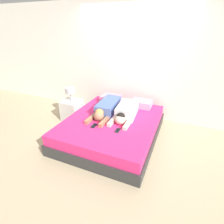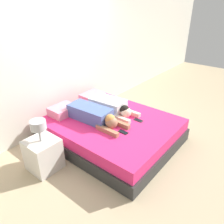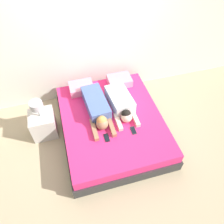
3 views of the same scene
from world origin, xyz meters
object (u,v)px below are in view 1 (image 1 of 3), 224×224
object	(u,v)px
person_left	(107,108)
person_right	(126,112)
pillow_head_right	(142,103)
cell_phone_right	(118,130)
nightstand	(72,109)
pillow_head_left	(111,98)
cell_phone_left	(94,126)
bed	(112,128)

from	to	relation	value
person_left	person_right	bearing A→B (deg)	-2.08
pillow_head_right	cell_phone_right	bearing A→B (deg)	-95.63
nightstand	pillow_head_left	bearing A→B (deg)	31.72
person_right	pillow_head_right	bearing A→B (deg)	75.46
person_left	nightstand	distance (m)	1.01
person_left	cell_phone_right	distance (m)	0.74
person_left	cell_phone_left	xyz separation A→B (m)	(0.02, -0.58, -0.11)
person_left	cell_phone_right	size ratio (longest dim) A/B	7.00
pillow_head_left	person_left	xyz separation A→B (m)	(0.17, -0.61, 0.04)
bed	pillow_head_right	xyz separation A→B (m)	(0.38, 0.81, 0.28)
bed	pillow_head_left	bearing A→B (deg)	115.06
bed	person_left	xyz separation A→B (m)	(-0.21, 0.20, 0.32)
cell_phone_right	cell_phone_left	bearing A→B (deg)	-177.36
pillow_head_right	person_left	xyz separation A→B (m)	(-0.59, -0.61, 0.04)
bed	cell_phone_right	xyz separation A→B (m)	(0.26, -0.36, 0.21)
cell_phone_left	pillow_head_right	bearing A→B (deg)	64.27
pillow_head_left	nightstand	size ratio (longest dim) A/B	0.56
person_left	cell_phone_left	size ratio (longest dim) A/B	7.00
pillow_head_right	nightstand	xyz separation A→B (m)	(-1.56, -0.49, -0.21)
person_right	cell_phone_right	world-z (taller)	person_right
pillow_head_left	cell_phone_left	xyz separation A→B (m)	(0.18, -1.19, -0.07)
cell_phone_right	nightstand	xyz separation A→B (m)	(-1.44, 0.68, -0.14)
pillow_head_right	cell_phone_right	xyz separation A→B (m)	(-0.12, -1.17, -0.07)
bed	pillow_head_right	distance (m)	0.94
cell_phone_right	nightstand	size ratio (longest dim) A/B	0.20
pillow_head_right	cell_phone_left	distance (m)	1.33
pillow_head_left	person_left	world-z (taller)	person_left
bed	cell_phone_left	xyz separation A→B (m)	(-0.20, -0.38, 0.21)
bed	person_left	world-z (taller)	person_left
pillow_head_left	person_left	size ratio (longest dim) A/B	0.41
person_right	person_left	bearing A→B (deg)	177.92
bed	pillow_head_left	xyz separation A→B (m)	(-0.38, 0.81, 0.28)
pillow_head_right	cell_phone_right	size ratio (longest dim) A/B	2.87
nightstand	person_right	bearing A→B (deg)	-5.35
pillow_head_left	pillow_head_right	size ratio (longest dim) A/B	1.00
person_left	nightstand	size ratio (longest dim) A/B	1.37
pillow_head_left	person_right	bearing A→B (deg)	-46.29
person_left	cell_phone_right	world-z (taller)	person_left
cell_phone_right	nightstand	distance (m)	1.60
pillow_head_right	person_right	distance (m)	0.65
pillow_head_left	person_right	world-z (taller)	person_right
pillow_head_right	cell_phone_left	xyz separation A→B (m)	(-0.58, -1.19, -0.07)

